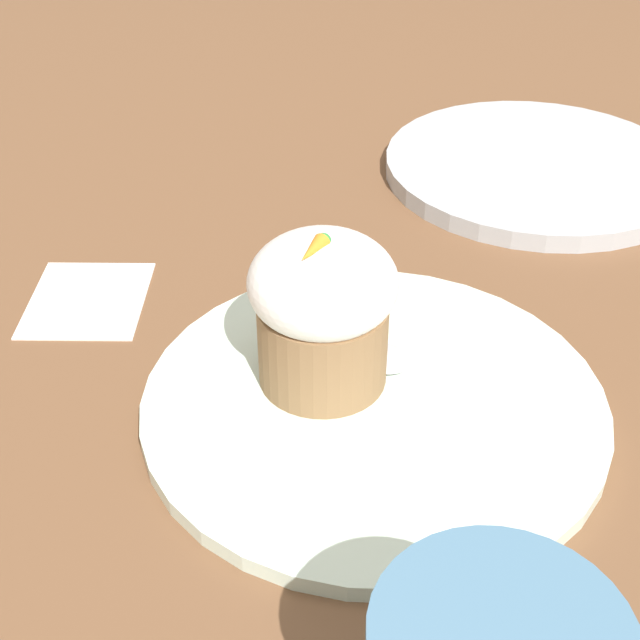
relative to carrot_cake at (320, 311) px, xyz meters
name	(u,v)px	position (x,y,z in m)	size (l,w,h in m)	color
ground_plane	(373,410)	(0.00, 0.03, -0.06)	(4.00, 4.00, 0.00)	brown
dessert_plate	(374,403)	(0.00, 0.03, -0.05)	(0.27, 0.27, 0.01)	silver
carrot_cake	(320,311)	(0.00, 0.00, 0.00)	(0.08, 0.08, 0.10)	olive
spoon	(416,366)	(-0.04, 0.04, -0.05)	(0.05, 0.13, 0.01)	silver
side_plate	(536,167)	(-0.34, 0.01, -0.05)	(0.25, 0.25, 0.01)	#B2B7BC
paper_napkin	(92,295)	(-0.01, -0.19, -0.06)	(0.12, 0.11, 0.00)	white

